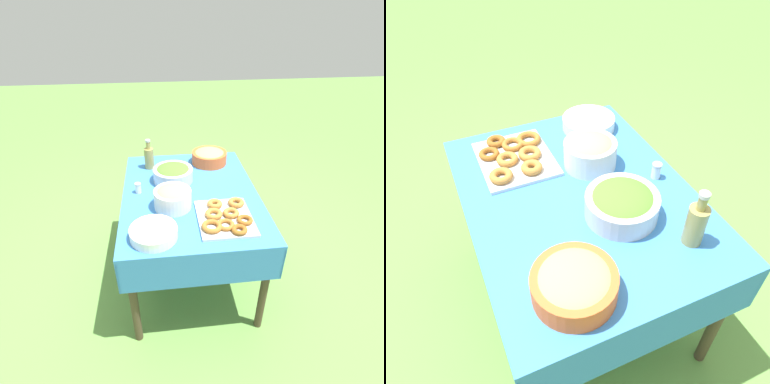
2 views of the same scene
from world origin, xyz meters
TOP-DOWN VIEW (x-y plane):
  - ground_plane at (0.00, 0.00)m, footprint 14.00×14.00m
  - picnic_table at (0.00, 0.00)m, footprint 1.21×0.91m
  - salad_bowl at (0.17, 0.10)m, footprint 0.28×0.28m
  - pasta_bowl at (-0.16, 0.13)m, footprint 0.23×0.23m
  - donut_platter at (-0.33, -0.17)m, footprint 0.39×0.34m
  - plate_stack at (-0.44, 0.25)m, footprint 0.26×0.26m
  - olive_oil_bottle at (0.39, 0.27)m, footprint 0.07×0.07m
  - bread_bowl at (0.42, -0.20)m, footprint 0.28×0.28m
  - salt_shaker at (0.03, 0.35)m, footprint 0.04×0.04m

SIDE VIEW (x-z plane):
  - ground_plane at x=0.00m, z-range 0.00..0.00m
  - picnic_table at x=0.00m, z-range 0.27..1.02m
  - donut_platter at x=-0.33m, z-range 0.75..0.80m
  - plate_stack at x=-0.44m, z-range 0.75..0.81m
  - salt_shaker at x=0.03m, z-range 0.75..0.82m
  - bread_bowl at x=0.42m, z-range 0.75..0.87m
  - salad_bowl at x=0.17m, z-range 0.75..0.87m
  - pasta_bowl at x=-0.16m, z-range 0.75..0.89m
  - olive_oil_bottle at x=0.39m, z-range 0.73..0.96m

